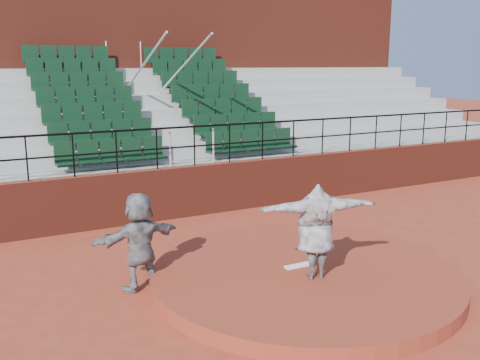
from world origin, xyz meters
name	(u,v)px	position (x,y,z in m)	size (l,w,h in m)	color
ground	(304,282)	(0.00, 0.00, 0.00)	(90.00, 90.00, 0.00)	#943621
pitchers_mound	(304,275)	(0.00, 0.00, 0.12)	(5.50, 5.50, 0.25)	maroon
pitching_rubber	(300,265)	(0.00, 0.15, 0.27)	(0.60, 0.15, 0.03)	white
boundary_wall	(195,190)	(0.00, 5.00, 0.65)	(24.00, 0.30, 1.30)	maroon
wall_railing	(194,137)	(0.00, 5.00, 2.03)	(24.04, 0.05, 1.03)	black
seating_deck	(149,142)	(0.00, 8.65, 1.43)	(24.00, 5.97, 4.63)	#989893
press_box_facade	(114,72)	(0.00, 12.60, 3.55)	(24.00, 3.00, 7.10)	maroon
pitcher	(316,231)	(-0.07, -0.40, 1.08)	(2.03, 0.55, 1.65)	black
fielder	(140,241)	(-2.68, 1.11, 0.86)	(1.60, 0.51, 1.72)	black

